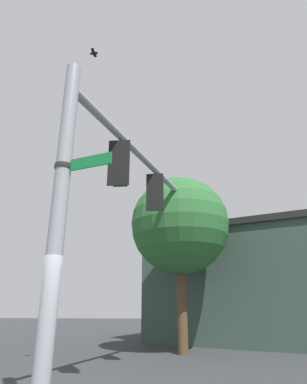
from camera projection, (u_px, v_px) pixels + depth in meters
name	position (u px, v px, depth m)	size (l,w,h in m)	color
signal_pole	(58.00, 216.00, 5.48)	(0.28, 0.28, 6.38)	gray
mast_arm	(147.00, 162.00, 9.65)	(0.20, 0.20, 7.53)	gray
traffic_light_nearest_pole	(120.00, 165.00, 7.96)	(0.54, 0.49, 1.31)	black
traffic_light_mid_inner	(155.00, 194.00, 10.00)	(0.54, 0.49, 1.31)	black
traffic_light_mid_outer	(179.00, 213.00, 12.04)	(0.54, 0.49, 1.31)	black
street_name_sign	(74.00, 165.00, 5.71)	(1.13, 0.48, 0.22)	#147238
bird_flying	(94.00, 53.00, 9.62)	(0.27, 0.34, 0.09)	black
storefront_building	(243.00, 284.00, 16.55)	(10.75, 9.93, 5.48)	#33473D
tree_by_storefront	(180.00, 225.00, 13.26)	(4.07, 4.07, 6.93)	#4C3823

